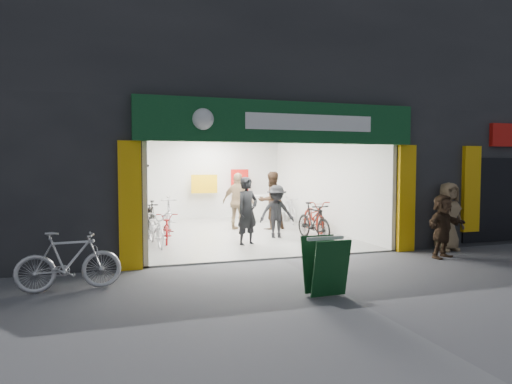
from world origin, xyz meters
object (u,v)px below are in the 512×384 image
parked_bike (69,261)px  sandwich_board (325,265)px  pedestrian_near (448,217)px  bike_right_front (313,222)px  bike_left_front (156,229)px

parked_bike → sandwich_board: parked_bike is taller
pedestrian_near → sandwich_board: bearing=-154.1°
sandwich_board → parked_bike: bearing=156.7°
pedestrian_near → parked_bike: bearing=-176.8°
bike_right_front → sandwich_board: bike_right_front is taller
bike_left_front → pedestrian_near: pedestrian_near is taller
bike_right_front → parked_bike: bike_right_front is taller
pedestrian_near → bike_left_front: bearing=154.3°
bike_left_front → pedestrian_near: (6.81, -2.76, 0.38)m
bike_right_front → pedestrian_near: bearing=-49.1°
bike_right_front → sandwich_board: size_ratio=1.89×
bike_left_front → pedestrian_near: 7.36m
pedestrian_near → sandwich_board: (-4.66, -2.63, -0.33)m
bike_left_front → bike_right_front: bike_right_front is taller
bike_right_front → pedestrian_near: (2.51, -2.43, 0.31)m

